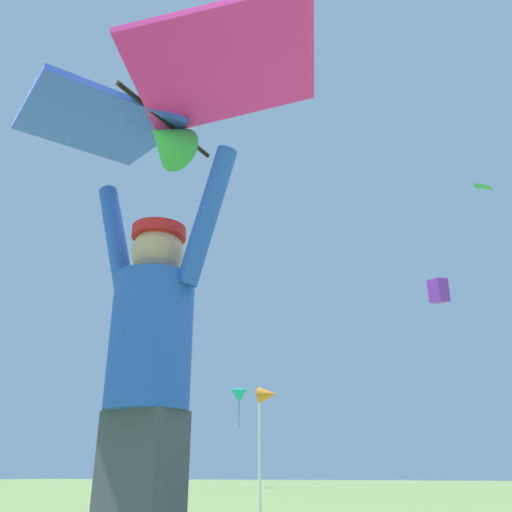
# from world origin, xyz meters

# --- Properties ---
(kite_flyer_person) EXTENTS (0.81, 0.37, 1.92)m
(kite_flyer_person) POSITION_xyz_m (0.01, -0.39, 0.94)
(kite_flyer_person) COLOR #424751
(kite_flyer_person) RESTS_ON ground
(held_stunt_kite) EXTENTS (1.81, 1.03, 0.40)m
(held_stunt_kite) POSITION_xyz_m (0.00, -0.47, 2.22)
(held_stunt_kite) COLOR black
(distant_kite_purple_mid_left) EXTENTS (1.11, 1.27, 1.41)m
(distant_kite_purple_mid_left) POSITION_xyz_m (-1.55, 26.69, 9.69)
(distant_kite_purple_mid_left) COLOR purple
(distant_kite_green_high_right) EXTENTS (1.07, 1.15, 0.59)m
(distant_kite_green_high_right) POSITION_xyz_m (1.49, 21.95, 12.92)
(distant_kite_green_high_right) COLOR green
(distant_kite_teal_far_center) EXTENTS (1.21, 1.27, 1.95)m
(distant_kite_teal_far_center) POSITION_xyz_m (-11.00, 21.91, 4.17)
(distant_kite_teal_far_center) COLOR #19B2AD
(marker_flag) EXTENTS (0.30, 0.24, 1.85)m
(marker_flag) POSITION_xyz_m (-2.14, 5.54, 1.60)
(marker_flag) COLOR silver
(marker_flag) RESTS_ON ground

